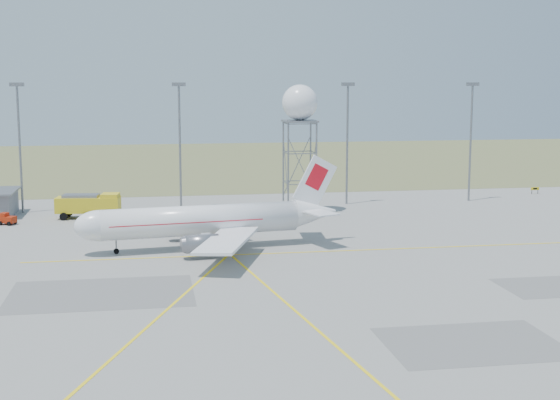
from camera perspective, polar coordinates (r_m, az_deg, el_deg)
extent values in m
plane|color=gray|center=(66.45, 4.04, -9.49)|extent=(400.00, 400.00, 0.00)
cube|color=#616F3D|center=(202.94, -5.32, 2.80)|extent=(400.00, 120.00, 0.03)
cylinder|color=slate|center=(129.31, -18.49, 3.49)|extent=(0.36, 0.36, 20.00)
cube|color=slate|center=(128.86, -18.70, 8.01)|extent=(2.20, 0.50, 0.60)
cylinder|color=slate|center=(127.86, -7.33, 3.81)|extent=(0.36, 0.36, 20.00)
cube|color=slate|center=(127.42, -7.42, 8.39)|extent=(2.20, 0.50, 0.60)
cylinder|color=slate|center=(131.98, 4.94, 4.00)|extent=(0.36, 0.36, 20.00)
cube|color=slate|center=(131.54, 5.00, 8.44)|extent=(2.20, 0.50, 0.60)
cylinder|color=slate|center=(139.13, 13.76, 4.03)|extent=(0.36, 0.36, 20.00)
cube|color=slate|center=(138.72, 13.92, 8.23)|extent=(2.20, 0.50, 0.60)
cylinder|color=black|center=(151.98, 17.94, 0.59)|extent=(0.10, 0.10, 0.80)
cylinder|color=black|center=(152.53, 18.34, 0.59)|extent=(0.10, 0.10, 0.80)
cube|color=yellow|center=(152.18, 18.15, 0.79)|extent=(1.60, 0.15, 0.50)
cube|color=black|center=(152.11, 18.16, 0.79)|extent=(0.80, 0.03, 0.30)
cylinder|color=white|center=(97.30, -5.85, -1.49)|extent=(24.79, 6.86, 3.77)
ellipsoid|color=white|center=(95.76, -13.07, -1.84)|extent=(6.46, 4.51, 3.77)
cube|color=black|center=(95.60, -13.75, -1.54)|extent=(1.68, 2.24, 0.92)
cone|color=white|center=(101.18, 2.56, -0.90)|extent=(6.09, 4.46, 3.77)
cube|color=white|center=(100.59, 2.57, 1.32)|extent=(6.03, 1.05, 7.09)
cube|color=red|center=(100.57, 2.68, 1.70)|extent=(3.26, 0.73, 3.64)
cube|color=white|center=(103.76, 1.76, -0.39)|extent=(3.65, 5.53, 0.17)
cube|color=white|center=(98.14, 2.89, -0.92)|extent=(3.65, 5.53, 0.17)
cube|color=white|center=(105.93, -5.98, -1.18)|extent=(12.06, 15.09, 0.34)
cube|color=white|center=(89.62, -3.90, -2.96)|extent=(9.12, 15.74, 0.34)
cylinder|color=slate|center=(102.75, -6.94, -1.98)|extent=(4.20, 2.65, 2.17)
cylinder|color=slate|center=(92.20, -5.75, -3.19)|extent=(4.20, 2.65, 2.17)
cube|color=red|center=(96.95, -6.94, -1.49)|extent=(19.19, 6.18, 0.11)
cylinder|color=black|center=(96.51, -11.88, -3.63)|extent=(0.74, 0.74, 0.85)
cube|color=black|center=(98.28, -4.74, -3.25)|extent=(1.65, 5.73, 0.85)
cylinder|color=slate|center=(98.19, -4.74, -3.01)|extent=(0.25, 0.25, 1.70)
cylinder|color=slate|center=(120.76, 0.61, 2.29)|extent=(0.27, 0.27, 14.51)
cylinder|color=slate|center=(121.63, 2.68, 2.33)|extent=(0.27, 0.27, 14.51)
cylinder|color=slate|center=(125.97, 2.25, 2.55)|extent=(0.27, 0.27, 14.51)
cylinder|color=slate|center=(125.13, 0.24, 2.52)|extent=(0.27, 0.27, 14.51)
cube|color=slate|center=(122.77, 1.46, 5.79)|extent=(5.06, 5.06, 0.28)
sphere|color=white|center=(122.66, 1.46, 7.15)|extent=(5.58, 5.58, 5.58)
cube|color=gold|center=(122.01, -13.85, -0.33)|extent=(9.85, 4.36, 2.33)
cube|color=gold|center=(121.23, -12.30, 0.12)|extent=(2.90, 3.26, 1.48)
cube|color=black|center=(121.09, -11.96, 0.17)|extent=(0.46, 2.74, 1.06)
cube|color=slate|center=(122.03, -14.36, 0.30)|extent=(5.57, 3.19, 0.42)
cube|color=#A2230B|center=(120.19, -19.30, -1.35)|extent=(2.64, 2.23, 0.92)
cube|color=#A2230B|center=(120.36, -19.52, -1.01)|extent=(1.34, 1.50, 0.51)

